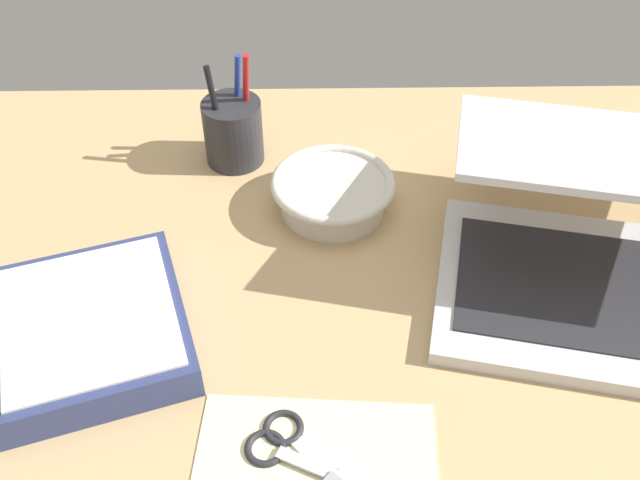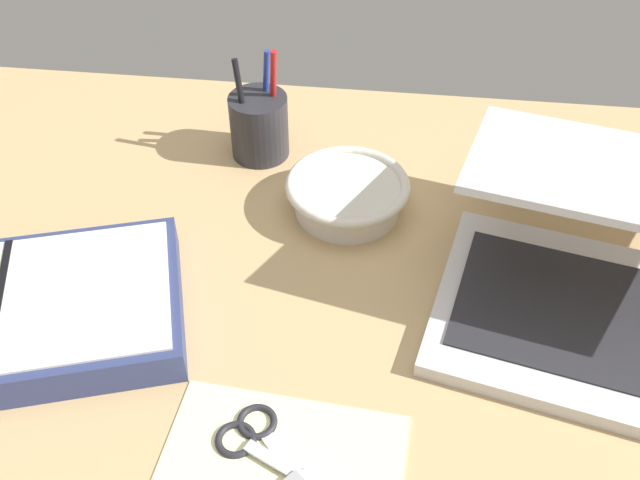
{
  "view_description": "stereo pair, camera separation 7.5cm",
  "coord_description": "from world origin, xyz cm",
  "px_view_note": "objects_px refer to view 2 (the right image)",
  "views": [
    {
      "loc": [
        -4.59,
        -46.64,
        60.71
      ],
      "look_at": [
        -3.69,
        8.21,
        9.0
      ],
      "focal_mm": 40.0,
      "sensor_mm": 36.0,
      "label": 1
    },
    {
      "loc": [
        2.93,
        -46.25,
        60.71
      ],
      "look_at": [
        -3.69,
        8.21,
        9.0
      ],
      "focal_mm": 40.0,
      "sensor_mm": 36.0,
      "label": 2
    }
  ],
  "objects_px": {
    "laptop": "(614,274)",
    "planner": "(5,316)",
    "bowl": "(347,194)",
    "pen_cup": "(259,125)",
    "scissors": "(258,441)"
  },
  "relations": [
    {
      "from": "planner",
      "to": "scissors",
      "type": "bearing_deg",
      "value": -37.3
    },
    {
      "from": "bowl",
      "to": "pen_cup",
      "type": "xyz_separation_m",
      "value": [
        -0.13,
        0.11,
        0.02
      ]
    },
    {
      "from": "bowl",
      "to": "laptop",
      "type": "bearing_deg",
      "value": -24.29
    },
    {
      "from": "pen_cup",
      "to": "scissors",
      "type": "distance_m",
      "value": 0.45
    },
    {
      "from": "planner",
      "to": "pen_cup",
      "type": "bearing_deg",
      "value": 41.03
    },
    {
      "from": "laptop",
      "to": "pen_cup",
      "type": "bearing_deg",
      "value": 163.11
    },
    {
      "from": "pen_cup",
      "to": "planner",
      "type": "height_order",
      "value": "pen_cup"
    },
    {
      "from": "bowl",
      "to": "scissors",
      "type": "height_order",
      "value": "bowl"
    },
    {
      "from": "laptop",
      "to": "bowl",
      "type": "xyz_separation_m",
      "value": [
        -0.29,
        0.13,
        -0.03
      ]
    },
    {
      "from": "laptop",
      "to": "scissors",
      "type": "xyz_separation_m",
      "value": [
        -0.34,
        -0.21,
        -0.05
      ]
    },
    {
      "from": "laptop",
      "to": "planner",
      "type": "xyz_separation_m",
      "value": [
        -0.63,
        -0.11,
        -0.03
      ]
    },
    {
      "from": "planner",
      "to": "bowl",
      "type": "bearing_deg",
      "value": 17.33
    },
    {
      "from": "bowl",
      "to": "pen_cup",
      "type": "relative_size",
      "value": 0.97
    },
    {
      "from": "planner",
      "to": "scissors",
      "type": "relative_size",
      "value": 3.27
    },
    {
      "from": "pen_cup",
      "to": "bowl",
      "type": "bearing_deg",
      "value": -39.4
    }
  ]
}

